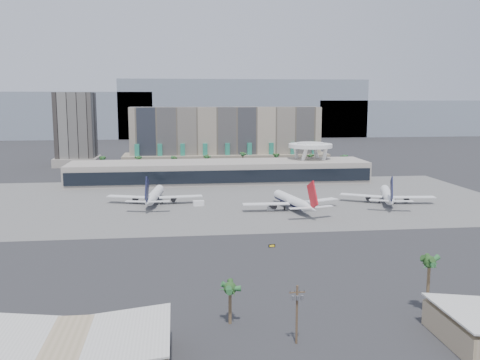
{
  "coord_description": "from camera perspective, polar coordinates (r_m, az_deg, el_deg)",
  "views": [
    {
      "loc": [
        -25.28,
        -193.69,
        48.25
      ],
      "look_at": [
        3.44,
        40.0,
        11.92
      ],
      "focal_mm": 40.0,
      "sensor_mm": 36.0,
      "label": 1
    }
  ],
  "objects": [
    {
      "name": "hotel",
      "position": [
        371.13,
        -1.53,
        3.91
      ],
      "size": [
        140.0,
        30.0,
        42.0
      ],
      "color": "tan",
      "rests_on": "ground"
    },
    {
      "name": "airliner_right",
      "position": [
        255.12,
        15.45,
        -1.56
      ],
      "size": [
        41.71,
        43.17,
        15.39
      ],
      "rotation": [
        0.0,
        0.0,
        -0.31
      ],
      "color": "white",
      "rests_on": "ground"
    },
    {
      "name": "ground",
      "position": [
        201.2,
        0.42,
        -5.1
      ],
      "size": [
        900.0,
        900.0,
        0.0
      ],
      "primitive_type": "plane",
      "color": "#232326",
      "rests_on": "ground"
    },
    {
      "name": "terminal",
      "position": [
        307.43,
        -2.22,
        0.96
      ],
      "size": [
        170.0,
        32.5,
        14.5
      ],
      "color": "#B8AEA2",
      "rests_on": "ground"
    },
    {
      "name": "service_vehicle_a",
      "position": [
        241.48,
        -4.44,
        -2.49
      ],
      "size": [
        5.04,
        2.73,
        2.39
      ],
      "primitive_type": "cube",
      "rotation": [
        0.0,
        0.0,
        0.07
      ],
      "color": "white",
      "rests_on": "ground"
    },
    {
      "name": "apron_pad",
      "position": [
        254.58,
        -1.18,
        -2.15
      ],
      "size": [
        260.0,
        130.0,
        0.06
      ],
      "primitive_type": "cube",
      "color": "#5B5B59",
      "rests_on": "ground"
    },
    {
      "name": "taxiway_sign",
      "position": [
        175.66,
        3.42,
        -7.02
      ],
      "size": [
        2.22,
        0.54,
        1.0
      ],
      "rotation": [
        0.0,
        0.0,
        0.1
      ],
      "color": "black",
      "rests_on": "ground"
    },
    {
      "name": "service_vehicle_b",
      "position": [
        231.55,
        3.3,
        -3.06
      ],
      "size": [
        3.62,
        2.6,
        1.68
      ],
      "primitive_type": "cube",
      "rotation": [
        0.0,
        0.0,
        -0.24
      ],
      "color": "white",
      "rests_on": "ground"
    },
    {
      "name": "utility_pole",
      "position": [
        108.43,
        6.1,
        -13.56
      ],
      "size": [
        3.2,
        0.85,
        12.0
      ],
      "color": "#4C3826",
      "rests_on": "ground"
    },
    {
      "name": "hangar_left",
      "position": [
        104.05,
        -18.04,
        -17.34
      ],
      "size": [
        36.65,
        22.6,
        7.55
      ],
      "color": "#9C8B68",
      "rests_on": "ground"
    },
    {
      "name": "near_palm_a",
      "position": [
        116.97,
        -1.07,
        -12.11
      ],
      "size": [
        6.0,
        6.0,
        9.35
      ],
      "color": "brown",
      "rests_on": "ground"
    },
    {
      "name": "near_palm_b",
      "position": [
        128.25,
        19.52,
        -8.85
      ],
      "size": [
        6.0,
        6.0,
        13.4
      ],
      "color": "brown",
      "rests_on": "ground"
    },
    {
      "name": "saucer_structure",
      "position": [
        321.31,
        7.51,
        3.38
      ],
      "size": [
        26.0,
        26.0,
        21.89
      ],
      "color": "white",
      "rests_on": "ground"
    },
    {
      "name": "mountain_ridge",
      "position": [
        666.07,
        -2.44,
        7.18
      ],
      "size": [
        680.0,
        60.0,
        70.0
      ],
      "color": "gray",
      "rests_on": "ground"
    },
    {
      "name": "airliner_left",
      "position": [
        247.59,
        -9.14,
        -1.64
      ],
      "size": [
        44.01,
        45.53,
        15.74
      ],
      "rotation": [
        0.0,
        0.0,
        -0.12
      ],
      "color": "white",
      "rests_on": "ground"
    },
    {
      "name": "palm_row",
      "position": [
        342.31,
        -1.55,
        2.44
      ],
      "size": [
        157.8,
        2.8,
        13.1
      ],
      "color": "brown",
      "rests_on": "ground"
    },
    {
      "name": "office_tower",
      "position": [
        400.62,
        -17.07,
        4.76
      ],
      "size": [
        30.0,
        30.0,
        52.0
      ],
      "color": "black",
      "rests_on": "ground"
    },
    {
      "name": "airliner_centre",
      "position": [
        232.36,
        5.66,
        -2.25
      ],
      "size": [
        43.83,
        45.53,
        15.86
      ],
      "rotation": [
        0.0,
        0.0,
        0.19
      ],
      "color": "white",
      "rests_on": "ground"
    }
  ]
}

